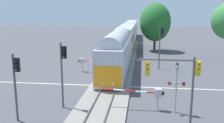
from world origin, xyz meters
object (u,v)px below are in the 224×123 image
at_px(crossing_gate_far, 86,61).
at_px(traffic_signal_median, 63,65).
at_px(crossing_gate_near, 152,93).
at_px(crossing_signal_mast, 177,82).
at_px(traffic_signal_near_right, 178,74).
at_px(traffic_signal_far_side, 161,41).
at_px(traffic_signal_near_left, 16,77).
at_px(elm_centre_background, 155,22).
at_px(commuter_train, 127,36).

height_order(crossing_gate_far, traffic_signal_median, traffic_signal_median).
bearing_deg(crossing_gate_far, traffic_signal_median, -85.66).
xyz_separation_m(crossing_gate_near, crossing_gate_far, (-8.25, 12.13, -0.02)).
distance_m(crossing_signal_mast, traffic_signal_near_right, 2.36).
bearing_deg(traffic_signal_far_side, traffic_signal_near_left, -122.38).
height_order(crossing_gate_near, elm_centre_background, elm_centre_background).
bearing_deg(crossing_gate_far, traffic_signal_far_side, 14.66).
bearing_deg(traffic_signal_median, crossing_gate_far, 94.34).
distance_m(crossing_gate_near, traffic_signal_near_left, 10.58).
bearing_deg(traffic_signal_median, commuter_train, 84.61).
bearing_deg(traffic_signal_far_side, crossing_gate_near, -96.39).
distance_m(crossing_gate_near, traffic_signal_far_side, 15.04).
height_order(traffic_signal_far_side, elm_centre_background, elm_centre_background).
distance_m(traffic_signal_near_left, elm_centre_background, 36.43).
bearing_deg(traffic_signal_median, crossing_gate_near, 3.37).
height_order(commuter_train, crossing_gate_near, commuter_train).
xyz_separation_m(crossing_gate_near, elm_centre_background, (1.63, 31.12, 4.38)).
bearing_deg(traffic_signal_near_right, commuter_train, 99.40).
distance_m(traffic_signal_near_right, traffic_signal_near_left, 11.50).
distance_m(commuter_train, traffic_signal_near_right, 35.51).
height_order(crossing_signal_mast, traffic_signal_far_side, traffic_signal_far_side).
relative_size(traffic_signal_near_left, elm_centre_background, 0.53).
distance_m(crossing_signal_mast, crossing_gate_far, 16.12).
distance_m(commuter_train, traffic_signal_near_left, 36.46).
bearing_deg(traffic_signal_far_side, crossing_gate_far, -165.34).
bearing_deg(crossing_gate_near, traffic_signal_far_side, 83.61).
bearing_deg(elm_centre_background, traffic_signal_near_right, -90.01).
relative_size(commuter_train, traffic_signal_near_left, 12.21).
xyz_separation_m(crossing_signal_mast, crossing_gate_far, (-10.12, 12.49, -1.14)).
distance_m(traffic_signal_near_right, elm_centre_background, 33.57).
bearing_deg(traffic_signal_near_right, crossing_gate_far, 124.21).
bearing_deg(crossing_gate_near, crossing_signal_mast, -10.84).
bearing_deg(elm_centre_background, traffic_signal_median, -105.80).
relative_size(traffic_signal_near_left, traffic_signal_median, 0.92).
relative_size(crossing_signal_mast, traffic_signal_median, 0.75).
relative_size(traffic_signal_far_side, elm_centre_background, 0.63).
xyz_separation_m(crossing_gate_far, traffic_signal_far_side, (9.89, 2.59, 2.63)).
bearing_deg(traffic_signal_median, elm_centre_background, 74.20).
xyz_separation_m(traffic_signal_median, elm_centre_background, (8.93, 31.55, 2.07)).
xyz_separation_m(crossing_gate_far, elm_centre_background, (9.88, 18.99, 4.39)).
bearing_deg(traffic_signal_far_side, commuter_train, 108.00).
xyz_separation_m(traffic_signal_far_side, traffic_signal_median, (-8.94, -15.15, -0.31)).
bearing_deg(traffic_signal_near_right, traffic_signal_median, 167.61).
distance_m(traffic_signal_far_side, elm_centre_background, 16.50).
xyz_separation_m(commuter_train, crossing_gate_near, (4.17, -32.63, -1.33)).
distance_m(crossing_gate_near, crossing_gate_far, 14.67).
height_order(traffic_signal_near_right, traffic_signal_far_side, traffic_signal_far_side).
bearing_deg(crossing_gate_far, crossing_signal_mast, -50.97).
distance_m(commuter_train, traffic_signal_median, 33.22).
height_order(traffic_signal_near_left, traffic_signal_median, traffic_signal_median).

